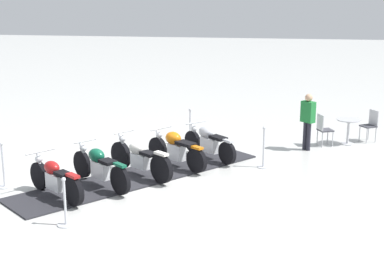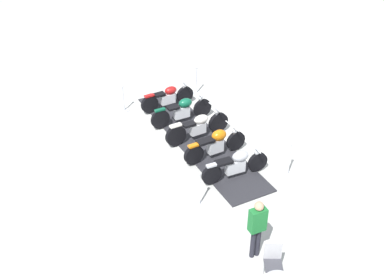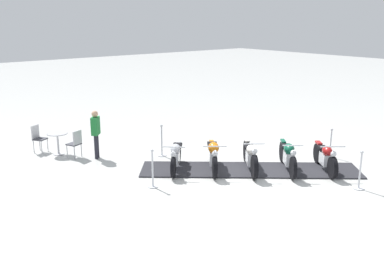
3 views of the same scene
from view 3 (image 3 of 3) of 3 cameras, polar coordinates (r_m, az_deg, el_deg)
ground_plane at (r=14.45m, az=7.34°, el=-4.23°), size 80.00×80.00×0.00m
display_platform at (r=14.45m, az=7.34°, el=-4.15°), size 5.61×6.20×0.04m
motorcycle_chrome at (r=14.20m, az=-2.06°, el=-2.33°), size 1.62×1.56×0.91m
motorcycle_copper at (r=14.19m, az=2.70°, el=-2.28°), size 1.80×1.44×0.94m
motorcycle_cream at (r=14.27m, az=7.42°, el=-2.38°), size 1.93×1.53×1.04m
motorcycle_forest at (r=14.42m, az=12.07°, el=-2.30°), size 1.86×1.56×0.99m
motorcycle_maroon at (r=14.71m, az=16.56°, el=-2.45°), size 1.75×1.39×0.96m
stanchion_left_front at (r=15.74m, az=-3.85°, el=-1.06°), size 0.31×0.31×1.13m
stanchion_left_rear at (r=16.33m, az=17.12°, el=-1.41°), size 0.35×0.35×1.02m
stanchion_right_rear at (r=13.59m, az=20.47°, el=-4.71°), size 0.33×0.33×1.13m
stanchion_right_front at (r=12.90m, az=-5.01°, el=-4.64°), size 0.29×0.29×1.13m
cafe_table at (r=16.51m, az=-16.67°, el=-0.18°), size 0.72×0.72×0.78m
cafe_chair_near_table at (r=15.95m, az=-14.57°, el=-0.65°), size 0.52×0.52×0.97m
cafe_chair_across_table at (r=17.01m, az=-18.92°, el=0.02°), size 0.55×0.55×0.98m
bystander_person at (r=15.63m, az=-12.11°, el=0.86°), size 0.44×0.43×1.67m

